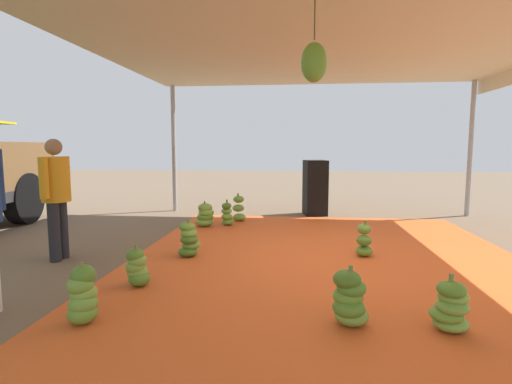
% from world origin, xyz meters
% --- Properties ---
extents(ground_plane, '(40.00, 40.00, 0.00)m').
position_xyz_m(ground_plane, '(0.00, 3.00, 0.00)').
color(ground_plane, brown).
extents(tarp_orange, '(6.39, 5.24, 0.01)m').
position_xyz_m(tarp_orange, '(0.00, 0.00, 0.01)').
color(tarp_orange, '#E05B23').
rests_on(tarp_orange, ground).
extents(tent_canopy, '(8.00, 7.00, 2.98)m').
position_xyz_m(tent_canopy, '(-0.01, -0.09, 2.89)').
color(tent_canopy, '#9EA0A5').
rests_on(tent_canopy, ground).
extents(banana_bunch_0, '(0.28, 0.26, 0.49)m').
position_xyz_m(banana_bunch_0, '(0.21, -0.52, 0.22)').
color(banana_bunch_0, '#60932D').
rests_on(banana_bunch_0, tarp_orange).
extents(banana_bunch_1, '(0.34, 0.34, 0.53)m').
position_xyz_m(banana_bunch_1, '(-2.17, 2.21, 0.24)').
color(banana_bunch_1, '#60932D').
rests_on(banana_bunch_1, tarp_orange).
extents(banana_bunch_2, '(0.35, 0.34, 0.56)m').
position_xyz_m(banana_bunch_2, '(2.63, 1.59, 0.24)').
color(banana_bunch_2, '#6B9E38').
rests_on(banana_bunch_2, tarp_orange).
extents(banana_bunch_3, '(0.46, 0.46, 0.47)m').
position_xyz_m(banana_bunch_3, '(2.00, 2.14, 0.21)').
color(banana_bunch_3, '#6B9E38').
rests_on(banana_bunch_3, tarp_orange).
extents(banana_bunch_4, '(0.39, 0.37, 0.52)m').
position_xyz_m(banana_bunch_4, '(-0.04, 1.88, 0.23)').
color(banana_bunch_4, '#477523').
rests_on(banana_bunch_4, tarp_orange).
extents(banana_bunch_5, '(0.38, 0.38, 0.48)m').
position_xyz_m(banana_bunch_5, '(-2.00, -0.86, 0.21)').
color(banana_bunch_5, '#75A83D').
rests_on(banana_bunch_5, tarp_orange).
extents(banana_bunch_6, '(0.30, 0.31, 0.45)m').
position_xyz_m(banana_bunch_6, '(-1.25, 2.11, 0.20)').
color(banana_bunch_6, '#518428').
rests_on(banana_bunch_6, tarp_orange).
extents(banana_bunch_7, '(0.31, 0.31, 0.49)m').
position_xyz_m(banana_bunch_7, '(2.16, 1.75, 0.21)').
color(banana_bunch_7, '#60932D').
rests_on(banana_bunch_7, tarp_orange).
extents(banana_bunch_8, '(0.39, 0.37, 0.51)m').
position_xyz_m(banana_bunch_8, '(-1.97, -0.05, 0.23)').
color(banana_bunch_8, '#6B9E38').
rests_on(banana_bunch_8, tarp_orange).
extents(worker_0, '(0.59, 0.36, 1.61)m').
position_xyz_m(worker_0, '(-0.37, 3.57, 0.94)').
color(worker_0, '#26262D').
rests_on(worker_0, ground).
extents(speaker_stack, '(0.63, 0.57, 1.21)m').
position_xyz_m(speaker_stack, '(3.60, 0.02, 0.61)').
color(speaker_stack, black).
rests_on(speaker_stack, ground).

